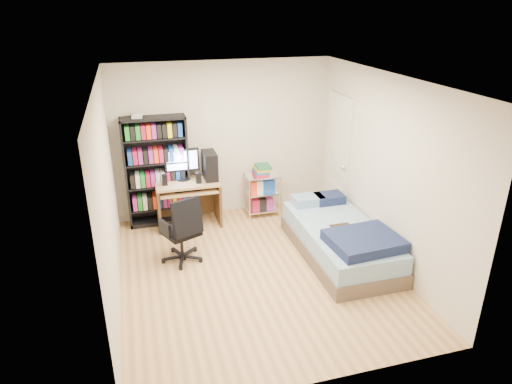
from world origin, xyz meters
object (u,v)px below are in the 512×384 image
object	(u,v)px
office_chair	(183,241)
bed	(340,239)
media_shelf	(157,170)
computer_desk	(193,184)

from	to	relation	value
office_chair	bed	world-z (taller)	office_chair
media_shelf	bed	size ratio (longest dim) A/B	0.88
media_shelf	bed	bearing A→B (deg)	-37.29
office_chair	bed	distance (m)	2.17
bed	computer_desk	bearing A→B (deg)	138.16
media_shelf	office_chair	bearing A→B (deg)	-81.26
office_chair	bed	bearing A→B (deg)	-35.71
computer_desk	bed	size ratio (longest dim) A/B	0.60
media_shelf	computer_desk	bearing A→B (deg)	-17.09
bed	office_chair	bearing A→B (deg)	167.72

